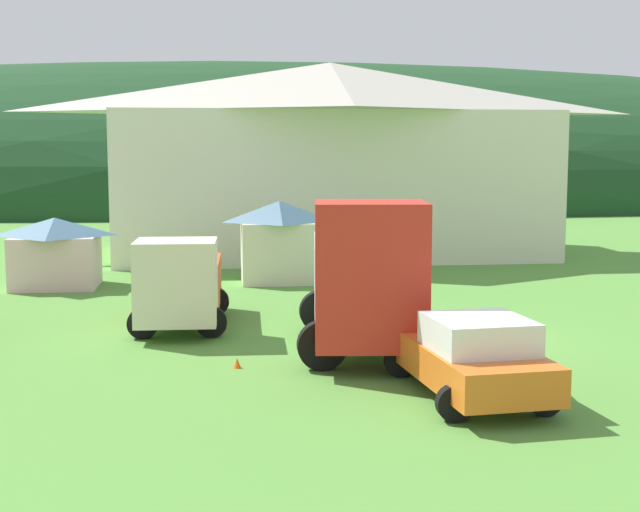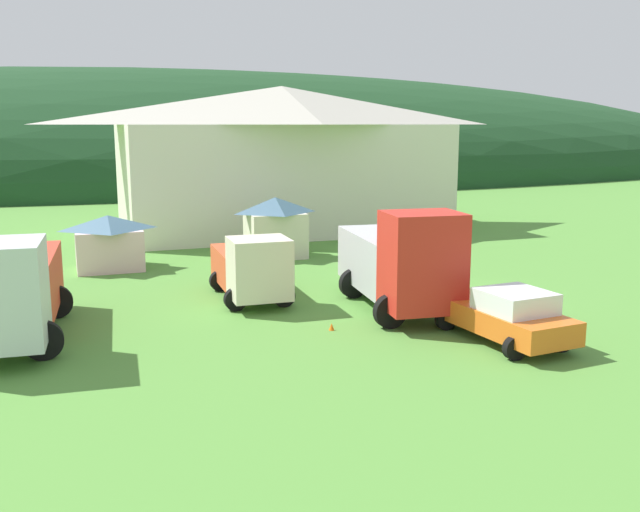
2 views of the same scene
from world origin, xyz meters
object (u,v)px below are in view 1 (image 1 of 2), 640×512
depot_building (330,156)px  crane_truck_red (365,277)px  play_shed_pink (56,251)px  play_shed_cream (279,240)px  light_truck_cream (180,282)px  traffic_cone_near_pickup (237,368)px  service_pickup_orange (469,355)px

depot_building → crane_truck_red: depot_building is taller
play_shed_pink → crane_truck_red: (9.08, -11.07, 0.52)m
depot_building → play_shed_cream: depot_building is taller
play_shed_pink → light_truck_cream: 9.04m
play_shed_pink → crane_truck_red: bearing=-50.6°
traffic_cone_near_pickup → play_shed_pink: bearing=115.5°
crane_truck_red → depot_building: bearing=-178.8°
service_pickup_orange → play_shed_cream: bearing=-176.1°
play_shed_cream → light_truck_cream: play_shed_cream is taller
play_shed_pink → play_shed_cream: bearing=1.6°
service_pickup_orange → crane_truck_red: bearing=-167.9°
service_pickup_orange → traffic_cone_near_pickup: (-4.47, 2.87, -0.83)m
crane_truck_red → service_pickup_orange: size_ratio=1.43×
light_truck_cream → traffic_cone_near_pickup: light_truck_cream is taller
play_shed_pink → service_pickup_orange: 18.57m
depot_building → play_shed_cream: (-2.99, -8.52, -2.95)m
depot_building → traffic_cone_near_pickup: depot_building is taller
play_shed_pink → crane_truck_red: size_ratio=0.44×
play_shed_cream → traffic_cone_near_pickup: 12.95m
crane_truck_red → traffic_cone_near_pickup: bearing=-59.1°
light_truck_cream → play_shed_pink: bearing=-147.4°
light_truck_cream → traffic_cone_near_pickup: 5.06m
light_truck_cream → crane_truck_red: 5.59m
play_shed_cream → service_pickup_orange: 15.81m
play_shed_cream → play_shed_pink: size_ratio=0.96×
play_shed_pink → traffic_cone_near_pickup: play_shed_pink is taller
play_shed_pink → crane_truck_red: 14.33m
depot_building → play_shed_pink: 14.32m
play_shed_cream → service_pickup_orange: play_shed_cream is taller
service_pickup_orange → traffic_cone_near_pickup: service_pickup_orange is taller
light_truck_cream → traffic_cone_near_pickup: (1.38, -4.70, -1.26)m
depot_building → crane_truck_red: size_ratio=2.87×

